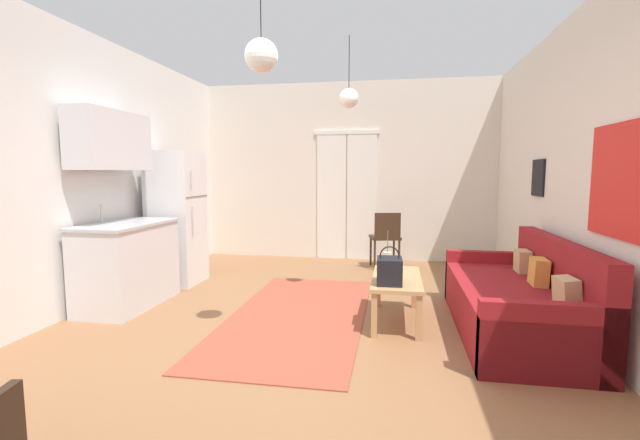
% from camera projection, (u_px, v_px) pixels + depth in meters
% --- Properties ---
extents(ground_plane, '(5.30, 7.81, 0.10)m').
position_uv_depth(ground_plane, '(297.00, 347.00, 3.64)').
color(ground_plane, '#8E603D').
extents(wall_back, '(4.90, 0.13, 2.86)m').
position_uv_depth(wall_back, '(347.00, 173.00, 7.05)').
color(wall_back, silver).
rests_on(wall_back, ground_plane).
extents(wall_right, '(0.12, 7.41, 2.86)m').
position_uv_depth(wall_right, '(625.00, 171.00, 3.07)').
color(wall_right, silver).
rests_on(wall_right, ground_plane).
extents(wall_left, '(0.12, 7.41, 2.86)m').
position_uv_depth(wall_left, '(37.00, 171.00, 3.89)').
color(wall_left, white).
rests_on(wall_left, ground_plane).
extents(area_rug, '(1.30, 2.84, 0.01)m').
position_uv_depth(area_rug, '(298.00, 315.00, 4.29)').
color(area_rug, '#9E4733').
rests_on(area_rug, ground_plane).
extents(couch, '(0.91, 2.01, 0.84)m').
position_uv_depth(couch, '(521.00, 303.00, 3.81)').
color(couch, maroon).
rests_on(couch, ground_plane).
extents(coffee_table, '(0.45, 0.99, 0.43)m').
position_uv_depth(coffee_table, '(397.00, 283.00, 4.09)').
color(coffee_table, tan).
rests_on(coffee_table, ground_plane).
extents(bamboo_vase, '(0.09, 0.09, 0.42)m').
position_uv_depth(bamboo_vase, '(387.00, 262.00, 4.30)').
color(bamboo_vase, beige).
rests_on(bamboo_vase, coffee_table).
extents(handbag, '(0.23, 0.28, 0.34)m').
position_uv_depth(handbag, '(389.00, 270.00, 3.83)').
color(handbag, black).
rests_on(handbag, coffee_table).
extents(refrigerator, '(0.59, 0.62, 1.68)m').
position_uv_depth(refrigerator, '(177.00, 218.00, 5.51)').
color(refrigerator, white).
rests_on(refrigerator, ground_plane).
extents(kitchen_counter, '(0.61, 1.14, 2.05)m').
position_uv_depth(kitchen_counter, '(123.00, 234.00, 4.55)').
color(kitchen_counter, silver).
rests_on(kitchen_counter, ground_plane).
extents(accent_chair, '(0.50, 0.49, 0.84)m').
position_uv_depth(accent_chair, '(386.00, 236.00, 6.37)').
color(accent_chair, '#382619').
rests_on(accent_chair, ground_plane).
extents(pendant_lamp_near, '(0.25, 0.25, 0.70)m').
position_uv_depth(pendant_lamp_near, '(261.00, 56.00, 3.22)').
color(pendant_lamp_near, black).
extents(pendant_lamp_far, '(0.21, 0.21, 0.76)m').
position_uv_depth(pendant_lamp_far, '(349.00, 98.00, 4.63)').
color(pendant_lamp_far, black).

